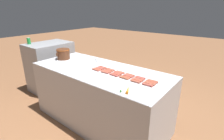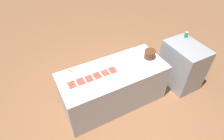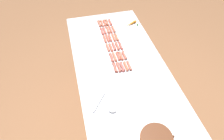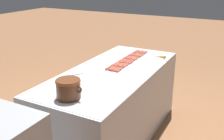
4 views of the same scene
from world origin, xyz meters
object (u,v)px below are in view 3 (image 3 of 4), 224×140
hot_dog_19 (104,31)px  hot_dog_27 (108,47)px  hot_dog_12 (105,23)px  hot_dog_15 (114,46)px  hot_dog_6 (107,22)px  hot_dog_29 (115,67)px  hot_dog_9 (117,46)px  hot_dog_17 (122,67)px  hot_dog_26 (105,39)px  hot_dog_13 (108,30)px  hot_dog_24 (99,23)px  hot_dog_1 (113,29)px  hot_dog_10 (121,56)px  hot_dog_22 (115,57)px  hot_dog_18 (102,23)px  hot_dog_21 (111,47)px  hot_dog_8 (114,37)px  hot_dog_23 (119,67)px  hot_dog_14 (110,38)px  hot_dog_7 (110,30)px  hot_dog_11 (126,66)px  hot_dog_3 (121,46)px  hot_dog_25 (102,31)px  hot_dog_16 (118,56)px  serving_spoon (108,107)px  carrot (131,24)px  hot_dog_20 (107,38)px  hot_dog_0 (110,22)px  hot_dog_4 (124,55)px  hot_dog_5 (129,66)px  hot_dog_2 (116,37)px

hot_dog_19 → hot_dog_27: bearing=83.7°
hot_dog_12 → hot_dog_15: 0.47m
hot_dog_6 → hot_dog_29: 0.78m
hot_dog_6 → hot_dog_29: bearing=82.4°
hot_dog_9 → hot_dog_17: same height
hot_dog_15 → hot_dog_26: same height
hot_dog_13 → hot_dog_24: bearing=-65.3°
hot_dog_12 → hot_dog_17: 0.78m
hot_dog_1 → hot_dog_10: size_ratio=1.00×
hot_dog_22 → hot_dog_15: bearing=-102.1°
hot_dog_9 → hot_dog_10: bearing=88.6°
hot_dog_12 → hot_dog_19: same height
hot_dog_10 → hot_dog_18: bearing=-83.7°
hot_dog_18 → hot_dog_21: size_ratio=1.00×
hot_dog_12 → hot_dog_29: size_ratio=1.00×
hot_dog_13 → hot_dog_17: 0.63m
hot_dog_8 → hot_dog_23: (0.07, 0.46, 0.00)m
hot_dog_14 → hot_dog_10: bearing=96.0°
hot_dog_21 → hot_dog_24: size_ratio=1.00×
hot_dog_7 → hot_dog_15: bearing=83.2°
hot_dog_11 → hot_dog_19: size_ratio=1.00×
hot_dog_3 → hot_dog_25: size_ratio=1.00×
hot_dog_8 → hot_dog_25: size_ratio=1.00×
hot_dog_16 → serving_spoon: 0.62m
hot_dog_10 → hot_dog_8: bearing=-90.3°
hot_dog_17 → hot_dog_22: same height
hot_dog_12 → hot_dog_19: (0.04, 0.16, 0.00)m
carrot → hot_dog_18: bearing=-16.5°
hot_dog_20 → hot_dog_11: bearing=98.7°
hot_dog_0 → hot_dog_23: size_ratio=1.00×
hot_dog_4 → hot_dog_15: same height
hot_dog_3 → hot_dog_19: 0.33m
hot_dog_5 → hot_dog_22: (0.11, -0.16, 0.00)m
hot_dog_21 → hot_dog_25: size_ratio=1.00×
hot_dog_2 → hot_dog_17: (0.07, 0.47, 0.00)m
hot_dog_7 → hot_dog_10: 0.47m
hot_dog_9 → hot_dog_25: same height
hot_dog_22 → hot_dog_27: bearing=-78.1°
hot_dog_17 → hot_dog_11: bearing=177.4°
hot_dog_19 → hot_dog_20: same height
hot_dog_16 → hot_dog_9: bearing=-102.1°
hot_dog_3 → hot_dog_10: bearing=76.0°
hot_dog_5 → hot_dog_26: size_ratio=1.00×
hot_dog_25 → hot_dog_7: bearing=-176.7°
hot_dog_27 → carrot: carrot is taller
hot_dog_25 → hot_dog_20: bearing=102.6°
hot_dog_5 → serving_spoon: size_ratio=0.56×
hot_dog_3 → hot_dog_8: same height
hot_dog_8 → hot_dog_24: 0.33m
hot_dog_17 → hot_dog_26: same height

